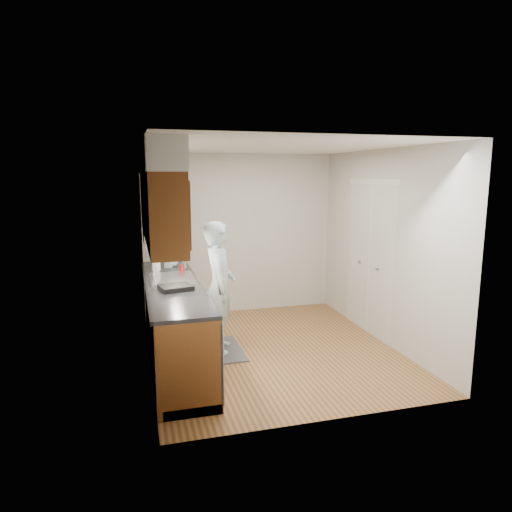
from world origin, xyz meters
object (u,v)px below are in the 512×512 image
(steel_can, at_px, (184,264))
(soap_bottle_c, at_px, (173,260))
(soap_bottle_b, at_px, (169,260))
(soap_bottle_a, at_px, (156,260))
(dish_rack, at_px, (176,288))
(person, at_px, (219,278))
(soda_can, at_px, (182,269))

(steel_can, bearing_deg, soap_bottle_c, 124.59)
(soap_bottle_b, bearing_deg, soap_bottle_a, -127.53)
(soap_bottle_b, distance_m, dish_rack, 1.26)
(soap_bottle_b, bearing_deg, soap_bottle_c, 46.87)
(soap_bottle_b, xyz_separation_m, steel_can, (0.19, -0.10, -0.04))
(soap_bottle_a, bearing_deg, person, -37.65)
(soap_bottle_c, bearing_deg, person, -61.20)
(soap_bottle_b, height_order, dish_rack, soap_bottle_b)
(person, bearing_deg, soap_bottle_b, 46.62)
(soap_bottle_a, distance_m, steel_can, 0.40)
(soap_bottle_b, height_order, soda_can, soap_bottle_b)
(soap_bottle_b, bearing_deg, person, -55.32)
(person, relative_size, steel_can, 14.91)
(soap_bottle_c, xyz_separation_m, soda_can, (0.07, -0.46, -0.03))
(person, xyz_separation_m, soap_bottle_b, (-0.54, 0.79, 0.11))
(soap_bottle_c, bearing_deg, soap_bottle_b, -133.13)
(soap_bottle_a, height_order, soap_bottle_b, soap_bottle_a)
(person, distance_m, soap_bottle_b, 0.96)
(steel_can, bearing_deg, soda_can, -101.14)
(soap_bottle_a, bearing_deg, dish_rack, -81.67)
(soap_bottle_c, distance_m, soda_can, 0.47)
(soap_bottle_b, bearing_deg, steel_can, -28.16)
(person, xyz_separation_m, soap_bottle_a, (-0.72, 0.56, 0.16))
(soap_bottle_a, distance_m, dish_rack, 1.05)
(soap_bottle_a, distance_m, soap_bottle_c, 0.40)
(soap_bottle_c, xyz_separation_m, dish_rack, (-0.10, -1.33, -0.06))
(person, distance_m, dish_rack, 0.74)
(soap_bottle_c, height_order, steel_can, soap_bottle_c)
(soda_can, xyz_separation_m, steel_can, (0.06, 0.28, 0.01))
(soap_bottle_c, height_order, dish_rack, soap_bottle_c)
(soda_can, xyz_separation_m, dish_rack, (-0.17, -0.87, -0.03))
(steel_can, bearing_deg, soap_bottle_a, -161.20)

